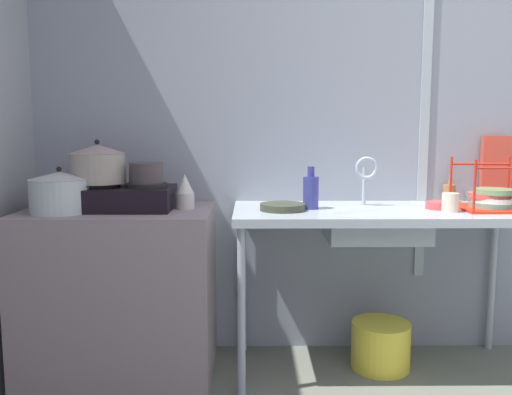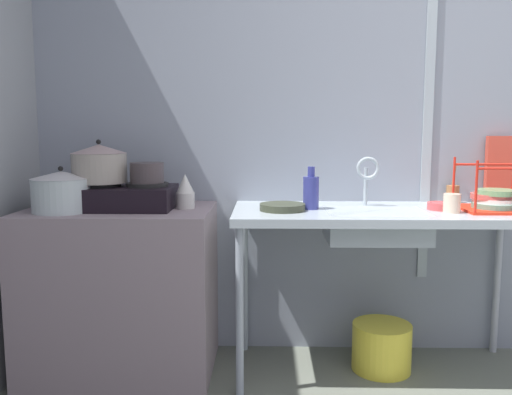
% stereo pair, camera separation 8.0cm
% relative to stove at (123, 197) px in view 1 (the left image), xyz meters
% --- Properties ---
extents(wall_back, '(5.36, 0.10, 2.74)m').
position_rel_stove_xyz_m(wall_back, '(1.74, 0.35, 0.49)').
color(wall_back, '#88909E').
rests_on(wall_back, ground).
extents(wall_metal_strip, '(0.05, 0.01, 2.20)m').
position_rel_stove_xyz_m(wall_metal_strip, '(1.55, 0.29, 0.62)').
color(wall_metal_strip, '#A2AFB7').
extents(counter_concrete, '(0.91, 0.60, 0.83)m').
position_rel_stove_xyz_m(counter_concrete, '(-0.03, -0.00, -0.47)').
color(counter_concrete, gray).
rests_on(counter_concrete, ground).
extents(counter_sink, '(1.45, 0.60, 0.83)m').
position_rel_stove_xyz_m(counter_sink, '(1.26, -0.00, -0.12)').
color(counter_sink, '#A2AFB7').
rests_on(counter_sink, ground).
extents(stove, '(0.48, 0.33, 0.13)m').
position_rel_stove_xyz_m(stove, '(0.00, 0.00, 0.00)').
color(stove, black).
rests_on(stove, counter_concrete).
extents(pot_on_left_burner, '(0.27, 0.27, 0.21)m').
position_rel_stove_xyz_m(pot_on_left_burner, '(-0.12, -0.00, 0.16)').
color(pot_on_left_burner, '#A0978C').
rests_on(pot_on_left_burner, stove).
extents(pot_on_right_burner, '(0.16, 0.16, 0.10)m').
position_rel_stove_xyz_m(pot_on_right_burner, '(0.12, -0.00, 0.12)').
color(pot_on_right_burner, '#443A3D').
rests_on(pot_on_right_burner, stove).
extents(pot_beside_stove, '(0.28, 0.28, 0.22)m').
position_rel_stove_xyz_m(pot_beside_stove, '(-0.27, -0.10, 0.04)').
color(pot_beside_stove, silver).
rests_on(pot_beside_stove, counter_concrete).
extents(percolator, '(0.09, 0.09, 0.17)m').
position_rel_stove_xyz_m(percolator, '(0.30, 0.02, 0.02)').
color(percolator, beige).
rests_on(percolator, counter_concrete).
extents(sink_basin, '(0.47, 0.33, 0.14)m').
position_rel_stove_xyz_m(sink_basin, '(1.22, -0.05, -0.13)').
color(sink_basin, '#A2AFB7').
rests_on(sink_basin, counter_sink).
extents(faucet, '(0.12, 0.07, 0.25)m').
position_rel_stove_xyz_m(faucet, '(1.20, 0.11, 0.11)').
color(faucet, '#A2AFB7').
rests_on(faucet, counter_sink).
extents(frying_pan, '(0.22, 0.22, 0.03)m').
position_rel_stove_xyz_m(frying_pan, '(0.77, -0.04, -0.04)').
color(frying_pan, '#343929').
rests_on(frying_pan, counter_sink).
extents(dish_rack, '(0.32, 0.31, 0.25)m').
position_rel_stove_xyz_m(dish_rack, '(1.79, -0.01, -0.01)').
color(dish_rack, red).
rests_on(dish_rack, counter_sink).
extents(cup_by_rack, '(0.08, 0.08, 0.09)m').
position_rel_stove_xyz_m(cup_by_rack, '(1.56, -0.09, -0.02)').
color(cup_by_rack, beige).
rests_on(cup_by_rack, counter_sink).
extents(small_bowl_on_drainboard, '(0.12, 0.12, 0.04)m').
position_rel_stove_xyz_m(small_bowl_on_drainboard, '(1.54, -0.00, -0.04)').
color(small_bowl_on_drainboard, '#C64749').
rests_on(small_bowl_on_drainboard, counter_sink).
extents(bottle_by_sink, '(0.08, 0.08, 0.21)m').
position_rel_stove_xyz_m(bottle_by_sink, '(0.91, 0.01, 0.03)').
color(bottle_by_sink, navy).
rests_on(bottle_by_sink, counter_sink).
extents(cereal_box, '(0.16, 0.07, 0.35)m').
position_rel_stove_xyz_m(cereal_box, '(1.93, 0.25, 0.12)').
color(cereal_box, '#C44130').
rests_on(cereal_box, counter_sink).
extents(utensil_jar, '(0.07, 0.07, 0.21)m').
position_rel_stove_xyz_m(utensil_jar, '(1.68, 0.25, -0.01)').
color(utensil_jar, '#9E673D').
rests_on(utensil_jar, counter_sink).
extents(bucket_on_floor, '(0.30, 0.30, 0.24)m').
position_rel_stove_xyz_m(bucket_on_floor, '(1.28, 0.02, -0.77)').
color(bucket_on_floor, yellow).
rests_on(bucket_on_floor, ground).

